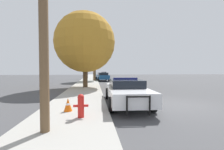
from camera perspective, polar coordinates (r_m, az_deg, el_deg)
ground_plane at (r=8.77m, az=22.45°, el=-10.37°), size 110.00×110.00×0.00m
sidewalk_left at (r=7.73m, az=-13.52°, el=-11.44°), size 3.00×110.00×0.13m
police_car at (r=8.18m, az=5.29°, el=-5.90°), size 2.23×5.30×1.42m
fire_hydrant at (r=5.61m, az=-11.78°, el=-11.11°), size 0.54×0.24×0.85m
traffic_light at (r=32.71m, az=-6.42°, el=4.76°), size 4.04×0.35×4.74m
car_background_distant at (r=46.86m, az=-3.14°, el=0.46°), size 1.91×4.10×1.33m
car_background_midblock at (r=25.73m, az=-3.59°, el=-0.53°), size 2.25×4.82×1.44m
tree_sidewalk_near at (r=15.56m, az=-10.21°, el=12.11°), size 6.00×6.00×7.50m
tree_sidewalk_mid at (r=25.24m, az=-6.71°, el=9.21°), size 4.14×4.14×7.06m
traffic_cone at (r=6.60m, az=-16.42°, el=-10.77°), size 0.35×0.35×0.54m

